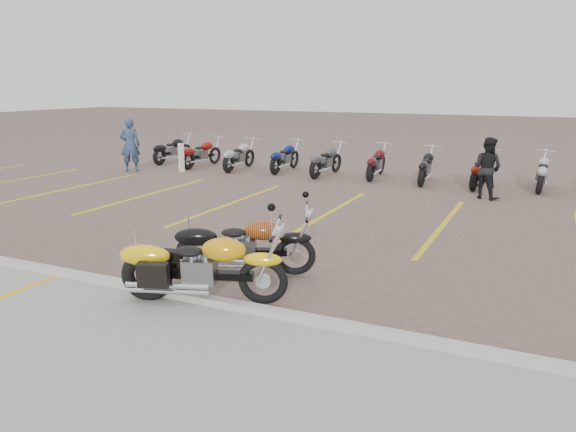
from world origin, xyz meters
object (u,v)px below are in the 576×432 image
Objects in this scene: person_b at (487,168)px; bollard at (181,158)px; yellow_cruiser at (200,270)px; person_a at (130,145)px; flame_cruiser at (242,248)px.

person_b is 10.24m from bollard.
person_a reaches higher than yellow_cruiser.
person_a is (-9.07, 7.96, 0.47)m from flame_cruiser.
flame_cruiser is 11.36m from bollard.
bollard is (-10.23, 0.37, -0.33)m from person_b.
person_b is 1.65× the size of bollard.
person_a reaches higher than flame_cruiser.
yellow_cruiser reaches higher than flame_cruiser.
person_a reaches higher than bollard.
bollard is (-7.44, 9.89, 0.01)m from yellow_cruiser.
flame_cruiser is at bearing 95.54° from person_b.
bollard reaches higher than yellow_cruiser.
person_b is at bearing 54.96° from yellow_cruiser.
bollard is at bearing 22.43° from person_b.
flame_cruiser is 1.29× the size of person_b.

